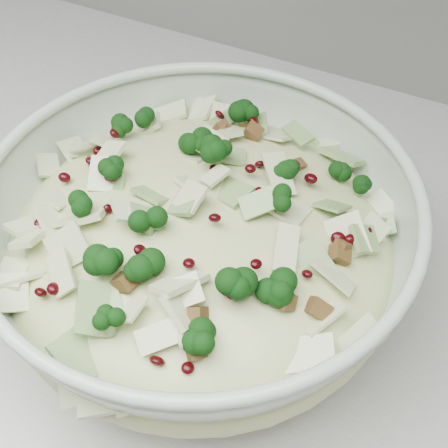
% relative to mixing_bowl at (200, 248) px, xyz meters
% --- Properties ---
extents(mixing_bowl, '(0.33, 0.33, 0.13)m').
position_rel_mixing_bowl_xyz_m(mixing_bowl, '(0.00, 0.00, 0.00)').
color(mixing_bowl, '#B4C6B4').
rests_on(mixing_bowl, counter).
extents(salad, '(0.41, 0.41, 0.13)m').
position_rel_mixing_bowl_xyz_m(salad, '(0.00, -0.00, 0.02)').
color(salad, beige).
rests_on(salad, mixing_bowl).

